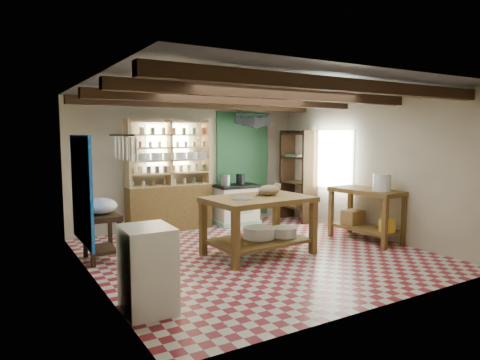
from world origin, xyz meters
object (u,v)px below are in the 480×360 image
white_cabinet (147,269)px  right_counter (366,215)px  work_table (258,226)px  stove (236,204)px  cat (269,190)px  prep_table (102,237)px

white_cabinet → right_counter: bearing=14.7°
work_table → right_counter: size_ratio=1.24×
stove → cat: (-0.62, -2.12, 0.58)m
stove → cat: 2.28m
stove → right_counter: right_counter is taller
prep_table → right_counter: right_counter is taller
stove → right_counter: bearing=-59.6°
work_table → white_cabinet: (-2.24, -1.24, 0.00)m
prep_table → right_counter: size_ratio=0.55×
work_table → stove: 2.35m
work_table → stove: size_ratio=1.88×
prep_table → right_counter: (4.38, -1.20, 0.11)m
right_counter → cat: (-1.91, 0.32, 0.54)m
prep_table → cat: bearing=-18.6°
prep_table → work_table: bearing=-22.0°
right_counter → stove: bearing=113.7°
work_table → stove: bearing=65.3°
stove → white_cabinet: white_cabinet is taller
prep_table → stove: bearing=22.9°
prep_table → white_cabinet: (-0.02, -2.19, 0.11)m
right_counter → work_table: bearing=169.1°
stove → cat: size_ratio=2.30×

